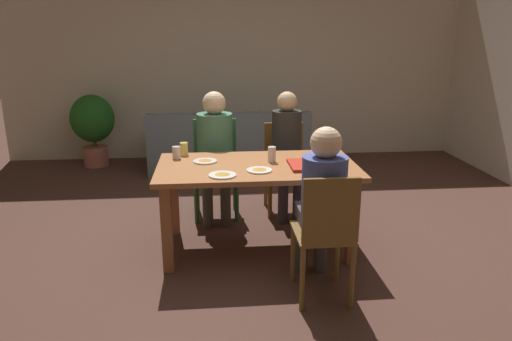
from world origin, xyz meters
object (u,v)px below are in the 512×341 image
chair_2 (216,163)px  drinking_glass_1 (176,153)px  chair_0 (285,162)px  plate_2 (260,170)px  drinking_glass_0 (272,154)px  drinking_glass_2 (184,149)px  potted_plant (93,123)px  person_0 (287,145)px  pizza_box_0 (311,165)px  plate_0 (205,161)px  person_2 (215,145)px  person_1 (321,197)px  plate_1 (222,175)px  chair_1 (326,231)px  couch (229,148)px  dining_table (257,177)px

chair_2 → drinking_glass_1: (-0.34, -0.60, 0.27)m
chair_0 → plate_2: bearing=-108.4°
drinking_glass_0 → drinking_glass_2: bearing=158.2°
chair_0 → potted_plant: potted_plant is taller
drinking_glass_1 → drinking_glass_2: size_ratio=0.95×
chair_2 → plate_2: size_ratio=4.79×
chair_0 → person_0: bearing=-90.0°
pizza_box_0 → potted_plant: potted_plant is taller
person_0 → pizza_box_0: (0.06, -0.88, 0.04)m
plate_0 → plate_2: (0.44, -0.31, 0.00)m
person_2 → potted_plant: person_2 is taller
person_1 → plate_1: bearing=146.4°
person_1 → drinking_glass_2: bearing=131.8°
chair_0 → chair_1: 1.83m
person_1 → drinking_glass_1: (-1.06, 1.00, 0.09)m
drinking_glass_0 → person_2: bearing=125.8°
couch → potted_plant: bearing=170.5°
plate_2 → drinking_glass_1: size_ratio=1.88×
person_0 → plate_1: 1.27m
dining_table → couch: bearing=93.3°
chair_0 → plate_0: size_ratio=4.48×
drinking_glass_2 → couch: drinking_glass_2 is taller
drinking_glass_1 → couch: bearing=76.7°
person_0 → person_2: person_2 is taller
chair_1 → plate_1: (-0.67, 0.61, 0.23)m
person_2 → drinking_glass_1: bearing=-125.5°
person_2 → person_0: bearing=3.9°
person_1 → drinking_glass_2: size_ratio=10.79×
couch → plate_0: bearing=-96.8°
chair_2 → person_0: bearing=-6.3°
person_0 → plate_2: (-0.37, -0.97, 0.04)m
pizza_box_0 → potted_plant: (-2.43, 2.91, -0.16)m
dining_table → plate_1: 0.43m
pizza_box_0 → plate_0: plate_0 is taller
drinking_glass_2 → couch: size_ratio=0.05×
person_1 → drinking_glass_2: (-1.00, 1.12, 0.09)m
drinking_glass_2 → plate_1: bearing=-64.1°
chair_2 → drinking_glass_0: chair_2 is taller
dining_table → drinking_glass_0: bearing=30.3°
person_0 → person_2: 0.72m
drinking_glass_1 → couch: size_ratio=0.05×
potted_plant → chair_0: bearing=-38.5°
dining_table → pizza_box_0: 0.46m
dining_table → potted_plant: (-1.99, 2.82, -0.03)m
dining_table → plate_0: plate_0 is taller
chair_0 → drinking_glass_1: (-1.06, -0.67, 0.30)m
drinking_glass_1 → potted_plant: (-1.32, 2.56, -0.20)m
chair_0 → couch: 1.68m
plate_1 → couch: size_ratio=0.10×
person_0 → chair_2: person_0 is taller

